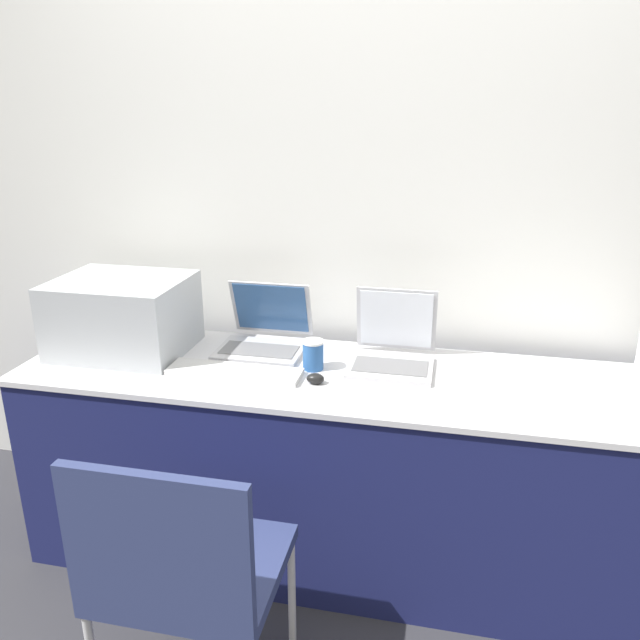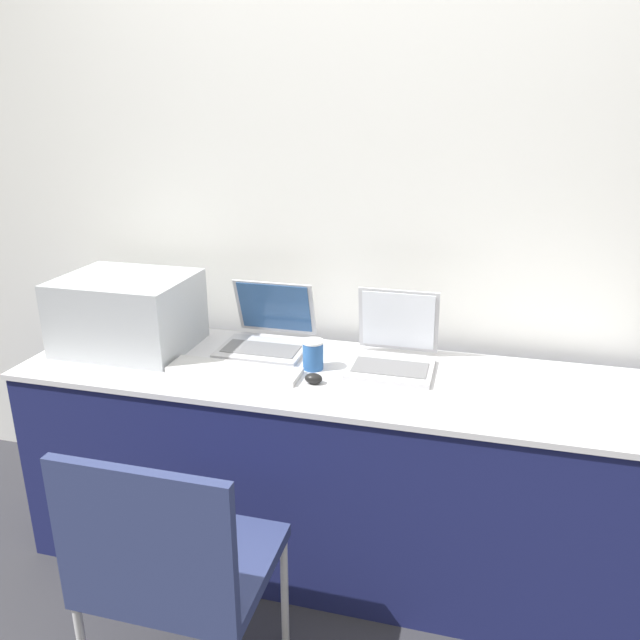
# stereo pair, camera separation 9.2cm
# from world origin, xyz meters

# --- Properties ---
(ground_plane) EXTENTS (14.00, 14.00, 0.00)m
(ground_plane) POSITION_xyz_m (0.00, 0.00, 0.00)
(ground_plane) COLOR #333338
(wall_back) EXTENTS (8.00, 0.05, 2.60)m
(wall_back) POSITION_xyz_m (0.00, 0.71, 1.30)
(wall_back) COLOR silver
(wall_back) RESTS_ON ground_plane
(table) EXTENTS (2.32, 0.62, 0.76)m
(table) POSITION_xyz_m (0.00, 0.30, 0.38)
(table) COLOR #191E51
(table) RESTS_ON ground_plane
(printer) EXTENTS (0.47, 0.39, 0.28)m
(printer) POSITION_xyz_m (-0.86, 0.34, 0.91)
(printer) COLOR #B2B7BC
(printer) RESTS_ON table
(laptop_left) EXTENTS (0.32, 0.32, 0.24)m
(laptop_left) POSITION_xyz_m (-0.35, 0.47, 0.81)
(laptop_left) COLOR #B7B7BC
(laptop_left) RESTS_ON table
(laptop_right) EXTENTS (0.29, 0.30, 0.26)m
(laptop_right) POSITION_xyz_m (0.14, 0.42, 0.81)
(laptop_right) COLOR #B7B7BC
(laptop_right) RESTS_ON table
(external_keyboard) EXTENTS (0.47, 0.13, 0.02)m
(external_keyboard) POSITION_xyz_m (-0.38, 0.21, 0.77)
(external_keyboard) COLOR silver
(external_keyboard) RESTS_ON table
(coffee_cup) EXTENTS (0.08, 0.08, 0.11)m
(coffee_cup) POSITION_xyz_m (-0.13, 0.32, 0.81)
(coffee_cup) COLOR #285699
(coffee_cup) RESTS_ON table
(mouse) EXTENTS (0.06, 0.04, 0.04)m
(mouse) POSITION_xyz_m (-0.09, 0.20, 0.77)
(mouse) COLOR black
(mouse) RESTS_ON table
(chair) EXTENTS (0.47, 0.42, 0.86)m
(chair) POSITION_xyz_m (-0.30, -0.44, 0.51)
(chair) COLOR navy
(chair) RESTS_ON ground_plane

